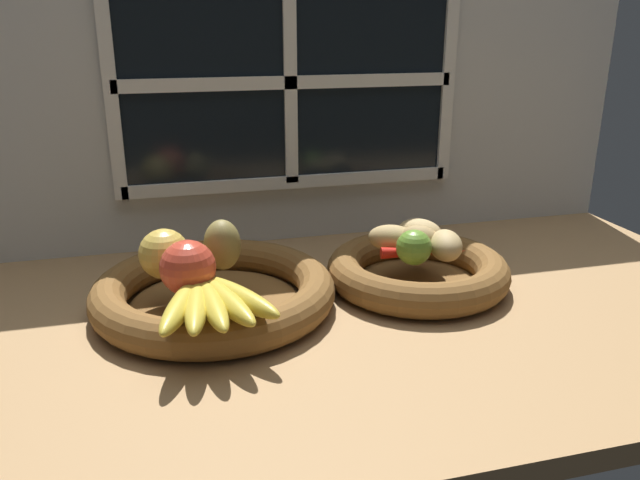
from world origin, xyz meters
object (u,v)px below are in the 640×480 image
object	(u,v)px
chili_pepper	(424,252)
fruit_bowl_right	(417,271)
potato_back	(420,232)
potato_large	(419,240)
fruit_bowl_left	(214,292)
potato_small	(446,245)
potato_oblong	(392,238)
lime_near	(414,247)
apple_red_front	(188,268)
banana_bunch_front	(210,301)
apple_golden_left	(164,253)
pear_brown	(222,245)

from	to	relation	value
chili_pepper	fruit_bowl_right	bearing A→B (deg)	108.37
potato_back	potato_large	bearing A→B (deg)	-114.44
fruit_bowl_left	potato_back	world-z (taller)	potato_back
fruit_bowl_left	fruit_bowl_right	size ratio (longest dim) A/B	1.23
fruit_bowl_left	potato_back	xyz separation A→B (cm)	(35.44, 4.38, 5.24)
potato_small	potato_back	world-z (taller)	potato_small
fruit_bowl_left	potato_oblong	world-z (taller)	potato_oblong
lime_near	apple_red_front	bearing A→B (deg)	-175.94
fruit_bowl_right	banana_bunch_front	world-z (taller)	banana_bunch_front
potato_oblong	lime_near	size ratio (longest dim) A/B	1.45
fruit_bowl_left	apple_golden_left	size ratio (longest dim) A/B	4.95
fruit_bowl_left	potato_small	xyz separation A→B (cm)	(36.63, -3.18, 5.36)
fruit_bowl_right	chili_pepper	size ratio (longest dim) A/B	2.15
potato_large	potato_back	size ratio (longest dim) A/B	0.89
banana_bunch_front	potato_back	distance (cm)	40.83
fruit_bowl_left	chili_pepper	world-z (taller)	chili_pepper
apple_golden_left	apple_red_front	size ratio (longest dim) A/B	0.96
apple_golden_left	chili_pepper	xyz separation A→B (cm)	(40.57, -2.68, -2.78)
potato_large	chili_pepper	distance (cm)	2.16
potato_oblong	banana_bunch_front	bearing A→B (deg)	-153.70
pear_brown	potato_oblong	world-z (taller)	pear_brown
fruit_bowl_right	potato_back	world-z (taller)	potato_back
apple_red_front	potato_oblong	size ratio (longest dim) A/B	0.96
lime_near	potato_back	bearing A→B (deg)	61.02
fruit_bowl_left	potato_oblong	size ratio (longest dim) A/B	4.56
potato_oblong	chili_pepper	xyz separation A→B (cm)	(3.80, -4.35, -1.24)
apple_golden_left	potato_large	bearing A→B (deg)	-1.59
potato_large	fruit_bowl_left	bearing A→B (deg)	-180.00
potato_large	pear_brown	bearing A→B (deg)	176.74
apple_golden_left	potato_oblong	xyz separation A→B (cm)	(36.77, 1.67, -1.53)
potato_oblong	potato_large	bearing A→B (deg)	-37.87
fruit_bowl_right	potato_back	distance (cm)	7.10
fruit_bowl_right	pear_brown	distance (cm)	32.47
potato_small	fruit_bowl_right	bearing A→B (deg)	135.00
apple_golden_left	banana_bunch_front	bearing A→B (deg)	-69.10
fruit_bowl_left	potato_oblong	distance (cm)	30.44
potato_oblong	lime_near	world-z (taller)	lime_near
fruit_bowl_left	pear_brown	size ratio (longest dim) A/B	4.69
apple_red_front	lime_near	distance (cm)	34.89
pear_brown	potato_large	bearing A→B (deg)	-3.26
potato_large	banana_bunch_front	bearing A→B (deg)	-159.99
apple_red_front	apple_golden_left	bearing A→B (deg)	111.93
potato_large	chili_pepper	world-z (taller)	potato_large
potato_small	potato_back	distance (cm)	7.66
pear_brown	potato_oblong	bearing A→B (deg)	2.01
potato_oblong	lime_near	xyz separation A→B (cm)	(1.01, -6.65, 0.59)
potato_large	lime_near	world-z (taller)	lime_near
apple_golden_left	pear_brown	size ratio (longest dim) A/B	0.95
fruit_bowl_left	potato_back	distance (cm)	36.09
fruit_bowl_left	pear_brown	world-z (taller)	pear_brown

